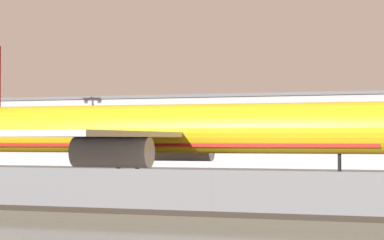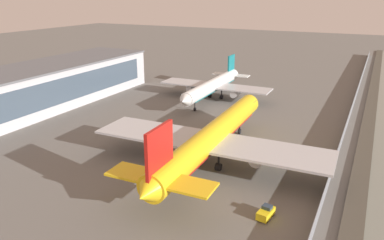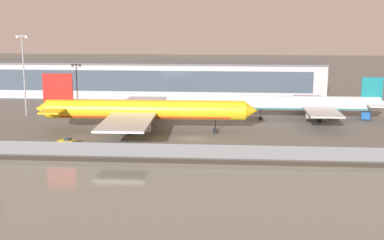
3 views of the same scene
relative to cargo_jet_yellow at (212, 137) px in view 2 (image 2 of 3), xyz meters
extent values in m
plane|color=#66635E|center=(11.99, -4.98, -5.18)|extent=(500.00, 500.00, 0.00)
cube|color=#474238|center=(11.99, -25.48, -4.93)|extent=(320.00, 3.00, 0.50)
cube|color=slate|center=(11.99, -20.98, -3.87)|extent=(280.00, 0.08, 2.63)
cylinder|color=slate|center=(11.99, -20.98, -3.87)|extent=(0.10, 0.10, 2.63)
cylinder|color=slate|center=(109.99, -20.98, -3.87)|extent=(0.10, 0.10, 2.63)
cylinder|color=yellow|center=(0.83, 0.02, 0.19)|extent=(45.53, 5.57, 4.39)
cone|color=yellow|center=(24.75, 0.64, 0.19)|extent=(2.96, 4.24, 4.17)
cone|color=yellow|center=(-23.08, -0.60, 0.19)|extent=(2.95, 4.02, 3.95)
cube|color=#232D3D|center=(21.72, 0.56, 0.74)|extent=(2.51, 3.79, 1.32)
cube|color=red|center=(0.83, 0.02, -1.01)|extent=(38.69, 4.51, 0.79)
cube|color=#B7BABF|center=(-1.72, 10.86, -0.35)|extent=(10.56, 22.06, 0.44)
cube|color=#B7BABF|center=(-1.15, -10.94, -0.35)|extent=(10.56, 22.06, 0.44)
cylinder|color=#B7BABF|center=(-0.31, 9.15, -1.78)|extent=(6.42, 2.58, 2.41)
cylinder|color=#B7BABF|center=(0.16, -9.16, -1.78)|extent=(6.42, 2.58, 2.41)
cube|color=red|center=(-19.15, -0.50, 4.58)|extent=(6.83, 0.70, 7.46)
cube|color=yellow|center=(-19.25, 3.50, 0.52)|extent=(4.75, 8.11, 0.35)
cube|color=yellow|center=(-19.05, -4.49, 0.52)|extent=(4.75, 8.11, 0.35)
cylinder|color=black|center=(16.73, 0.43, -3.28)|extent=(0.31, 0.31, 2.57)
cylinder|color=black|center=(16.73, 0.43, -4.57)|extent=(1.24, 0.51, 1.23)
cylinder|color=black|center=(-2.41, 2.24, -3.28)|extent=(0.35, 0.35, 2.57)
cylinder|color=black|center=(-2.41, 2.24, -4.57)|extent=(1.44, 1.02, 1.41)
cylinder|color=black|center=(-2.29, -2.36, -3.28)|extent=(0.35, 0.35, 2.57)
cylinder|color=black|center=(-2.29, -2.36, -4.57)|extent=(1.44, 1.02, 1.41)
cylinder|color=white|center=(39.98, 17.23, -0.70)|extent=(34.91, 4.02, 3.66)
cone|color=white|center=(21.54, 17.04, -0.70)|extent=(2.41, 3.50, 3.48)
cone|color=white|center=(58.43, 17.43, -0.70)|extent=(2.41, 3.32, 3.29)
cube|color=#232D3D|center=(23.94, 17.07, -0.24)|extent=(2.04, 3.13, 1.10)
cube|color=#14707A|center=(39.98, 17.23, -1.71)|extent=(29.67, 3.24, 0.66)
cube|color=#B7BABF|center=(41.82, 8.88, -1.16)|extent=(7.85, 16.82, 0.37)
cube|color=#B7BABF|center=(41.64, 25.62, -1.16)|extent=(7.85, 16.82, 0.37)
cylinder|color=#B7BABF|center=(40.76, 10.21, -2.35)|extent=(4.90, 2.06, 2.01)
cylinder|color=#B7BABF|center=(40.61, 24.27, -2.35)|extent=(4.90, 2.06, 2.01)
cube|color=#14707A|center=(55.33, 17.39, 2.96)|extent=(5.24, 0.49, 6.22)
cube|color=white|center=(55.36, 14.33, -0.43)|extent=(3.55, 6.17, 0.29)
cube|color=white|center=(55.30, 20.46, -0.43)|extent=(3.55, 6.17, 0.29)
cylinder|color=black|center=(27.78, 17.11, -3.60)|extent=(0.26, 0.26, 2.14)
cylinder|color=black|center=(27.78, 17.11, -4.67)|extent=(1.03, 0.41, 1.02)
cylinder|color=black|center=(42.45, 15.34, -3.60)|extent=(0.29, 0.29, 2.14)
cylinder|color=black|center=(42.45, 15.34, -4.67)|extent=(1.19, 0.84, 1.18)
cylinder|color=black|center=(42.41, 19.18, -3.60)|extent=(0.29, 0.29, 2.14)
cylinder|color=black|center=(42.41, 19.18, -4.67)|extent=(1.19, 0.84, 1.18)
cube|color=yellow|center=(-13.30, -14.21, -4.44)|extent=(3.40, 2.05, 1.11)
cube|color=#283847|center=(-12.90, -14.27, -3.63)|extent=(1.29, 1.43, 0.50)
cylinder|color=black|center=(-12.22, -13.69, -4.83)|extent=(0.72, 0.32, 0.70)
cylinder|color=black|center=(-12.42, -15.03, -4.83)|extent=(0.72, 0.32, 0.70)
cylinder|color=black|center=(-14.18, -13.40, -4.83)|extent=(0.72, 0.32, 0.70)
cylinder|color=black|center=(-14.38, -14.74, -4.83)|extent=(0.72, 0.32, 0.70)
cube|color=#19519E|center=(55.24, 21.02, -3.92)|extent=(3.52, 5.59, 2.07)
cube|color=#283847|center=(55.77, 22.76, -3.53)|extent=(2.24, 1.67, 0.83)
cube|color=orange|center=(55.24, 21.02, -2.78)|extent=(1.15, 0.78, 0.16)
cylinder|color=black|center=(54.82, 22.83, -4.76)|extent=(0.45, 0.87, 0.84)
cylinder|color=black|center=(56.60, 22.29, -4.76)|extent=(0.45, 0.87, 0.84)
cylinder|color=black|center=(53.89, 19.74, -4.76)|extent=(0.45, 0.87, 0.84)
cylinder|color=black|center=(55.67, 19.20, -4.76)|extent=(0.45, 0.87, 0.84)
cube|color=#3D4C5B|center=(-4.73, 47.61, 0.85)|extent=(99.94, 0.16, 6.58)
camera|label=1|loc=(24.71, -63.17, -0.72)|focal=70.00mm
camera|label=2|loc=(-59.02, -25.34, 25.17)|focal=35.00mm
camera|label=3|loc=(20.72, -118.29, 21.36)|focal=50.00mm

